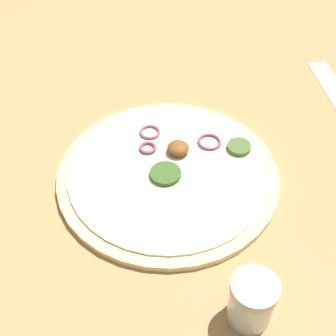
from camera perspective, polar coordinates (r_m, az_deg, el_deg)
The scene contains 3 objects.
ground_plane at distance 0.76m, azimuth 0.00°, elevation -1.09°, with size 3.00×3.00×0.00m, color tan.
pizza at distance 0.75m, azimuth 0.09°, elevation -0.61°, with size 0.36×0.36×0.03m.
spice_jar at distance 0.60m, azimuth 10.17°, elevation -15.66°, with size 0.06×0.06×0.07m.
Camera 1 is at (0.19, -0.48, 0.56)m, focal length 50.00 mm.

